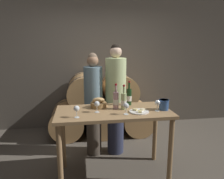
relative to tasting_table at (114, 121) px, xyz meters
The scene contains 16 objects.
ground_plane 0.78m from the tasting_table, ahead, with size 10.00×10.00×0.00m, color #564F44.
stone_wall_back 2.13m from the tasting_table, 90.00° to the left, with size 10.00×0.12×3.20m.
barrel_stack 1.45m from the tasting_table, 90.00° to the left, with size 2.00×0.82×1.20m.
tasting_table is the anchor object (origin of this frame).
person_left 0.67m from the tasting_table, 109.22° to the left, with size 0.29×0.29×1.63m.
person_right 0.66m from the tasting_table, 78.01° to the left, with size 0.32×0.32×1.76m.
wine_bottle_red 0.43m from the tasting_table, 42.27° to the left, with size 0.07×0.07×0.34m.
wine_bottle_white 0.29m from the tasting_table, 13.65° to the left, with size 0.07×0.07×0.33m.
wine_bottle_rose 0.27m from the tasting_table, 61.33° to the left, with size 0.07×0.07×0.34m.
blue_crock 0.69m from the tasting_table, ahead, with size 0.13×0.13×0.14m.
bread_basket 0.31m from the tasting_table, 136.32° to the left, with size 0.22×0.22×0.14m.
cheese_plate 0.36m from the tasting_table, 20.36° to the right, with size 0.25×0.25×0.04m.
wine_glass_far_left 0.57m from the tasting_table, 156.91° to the right, with size 0.07×0.07×0.14m.
wine_glass_left 0.33m from the tasting_table, behind, with size 0.07×0.07×0.14m.
wine_glass_center 0.33m from the tasting_table, 54.30° to the right, with size 0.07×0.07×0.14m.
wine_glass_right 0.61m from the tasting_table, 10.28° to the right, with size 0.07×0.07×0.14m.
Camera 1 is at (-0.43, -2.68, 1.77)m, focal length 35.00 mm.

